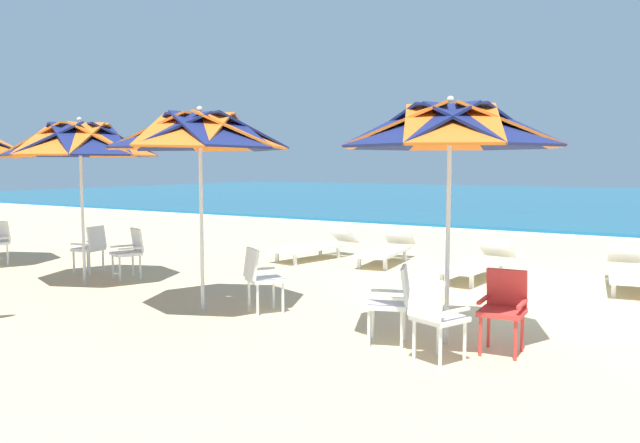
{
  "coord_description": "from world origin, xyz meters",
  "views": [
    {
      "loc": [
        2.08,
        -9.19,
        1.97
      ],
      "look_at": [
        -3.54,
        -0.11,
        1.0
      ],
      "focal_mm": 35.64,
      "sensor_mm": 36.0,
      "label": 1
    }
  ],
  "objects_px": {
    "beach_umbrella_2": "(80,141)",
    "plastic_chair_2": "(435,314)",
    "beach_umbrella_0": "(450,129)",
    "plastic_chair_5": "(130,250)",
    "plastic_chair_1": "(504,306)",
    "beach_umbrella_1": "(200,133)",
    "plastic_chair_4": "(91,246)",
    "plastic_chair_3": "(261,275)",
    "sun_lounger_0": "(630,271)",
    "sun_lounger_3": "(315,246)",
    "plastic_chair_0": "(393,299)",
    "sun_lounger_2": "(386,249)",
    "sun_lounger_1": "(477,263)"
  },
  "relations": [
    {
      "from": "beach_umbrella_2",
      "to": "sun_lounger_0",
      "type": "relative_size",
      "value": 1.23
    },
    {
      "from": "plastic_chair_1",
      "to": "beach_umbrella_1",
      "type": "bearing_deg",
      "value": -176.71
    },
    {
      "from": "plastic_chair_0",
      "to": "sun_lounger_3",
      "type": "relative_size",
      "value": 0.39
    },
    {
      "from": "beach_umbrella_1",
      "to": "beach_umbrella_0",
      "type": "bearing_deg",
      "value": 4.18
    },
    {
      "from": "plastic_chair_0",
      "to": "plastic_chair_1",
      "type": "xyz_separation_m",
      "value": [
        1.11,
        0.34,
        0.0
      ]
    },
    {
      "from": "sun_lounger_1",
      "to": "sun_lounger_2",
      "type": "relative_size",
      "value": 0.99
    },
    {
      "from": "beach_umbrella_2",
      "to": "plastic_chair_2",
      "type": "bearing_deg",
      "value": -8.26
    },
    {
      "from": "plastic_chair_5",
      "to": "sun_lounger_3",
      "type": "xyz_separation_m",
      "value": [
        1.5,
        3.59,
        -0.22
      ]
    },
    {
      "from": "sun_lounger_2",
      "to": "sun_lounger_3",
      "type": "height_order",
      "value": "same"
    },
    {
      "from": "beach_umbrella_0",
      "to": "plastic_chair_5",
      "type": "height_order",
      "value": "beach_umbrella_0"
    },
    {
      "from": "beach_umbrella_2",
      "to": "beach_umbrella_1",
      "type": "bearing_deg",
      "value": -8.66
    },
    {
      "from": "sun_lounger_3",
      "to": "sun_lounger_2",
      "type": "bearing_deg",
      "value": 10.88
    },
    {
      "from": "plastic_chair_5",
      "to": "sun_lounger_3",
      "type": "distance_m",
      "value": 3.9
    },
    {
      "from": "plastic_chair_1",
      "to": "plastic_chair_3",
      "type": "distance_m",
      "value": 3.25
    },
    {
      "from": "plastic_chair_2",
      "to": "plastic_chair_3",
      "type": "height_order",
      "value": "same"
    },
    {
      "from": "plastic_chair_2",
      "to": "sun_lounger_3",
      "type": "relative_size",
      "value": 0.39
    },
    {
      "from": "plastic_chair_3",
      "to": "sun_lounger_3",
      "type": "bearing_deg",
      "value": 113.53
    },
    {
      "from": "sun_lounger_3",
      "to": "plastic_chair_1",
      "type": "bearing_deg",
      "value": -41.16
    },
    {
      "from": "sun_lounger_1",
      "to": "beach_umbrella_2",
      "type": "bearing_deg",
      "value": -144.92
    },
    {
      "from": "plastic_chair_4",
      "to": "sun_lounger_0",
      "type": "distance_m",
      "value": 9.14
    },
    {
      "from": "plastic_chair_3",
      "to": "plastic_chair_4",
      "type": "bearing_deg",
      "value": 169.73
    },
    {
      "from": "beach_umbrella_1",
      "to": "sun_lounger_2",
      "type": "height_order",
      "value": "beach_umbrella_1"
    },
    {
      "from": "plastic_chair_1",
      "to": "sun_lounger_3",
      "type": "bearing_deg",
      "value": 138.84
    },
    {
      "from": "plastic_chair_3",
      "to": "plastic_chair_5",
      "type": "xyz_separation_m",
      "value": [
        -3.43,
        0.82,
        0.0
      ]
    },
    {
      "from": "plastic_chair_1",
      "to": "plastic_chair_2",
      "type": "height_order",
      "value": "same"
    },
    {
      "from": "beach_umbrella_0",
      "to": "sun_lounger_0",
      "type": "distance_m",
      "value": 5.12
    },
    {
      "from": "beach_umbrella_1",
      "to": "sun_lounger_3",
      "type": "distance_m",
      "value": 5.32
    },
    {
      "from": "plastic_chair_2",
      "to": "sun_lounger_3",
      "type": "bearing_deg",
      "value": 131.87
    },
    {
      "from": "beach_umbrella_2",
      "to": "plastic_chair_4",
      "type": "height_order",
      "value": "beach_umbrella_2"
    },
    {
      "from": "sun_lounger_0",
      "to": "plastic_chair_3",
      "type": "bearing_deg",
      "value": -132.3
    },
    {
      "from": "plastic_chair_3",
      "to": "sun_lounger_3",
      "type": "height_order",
      "value": "plastic_chair_3"
    },
    {
      "from": "sun_lounger_2",
      "to": "plastic_chair_1",
      "type": "bearing_deg",
      "value": -52.58
    },
    {
      "from": "plastic_chair_4",
      "to": "plastic_chair_5",
      "type": "height_order",
      "value": "same"
    },
    {
      "from": "plastic_chair_2",
      "to": "beach_umbrella_1",
      "type": "bearing_deg",
      "value": 172.08
    },
    {
      "from": "beach_umbrella_0",
      "to": "plastic_chair_4",
      "type": "bearing_deg",
      "value": 172.81
    },
    {
      "from": "sun_lounger_3",
      "to": "plastic_chair_5",
      "type": "bearing_deg",
      "value": -112.71
    },
    {
      "from": "sun_lounger_1",
      "to": "beach_umbrella_1",
      "type": "bearing_deg",
      "value": -119.34
    },
    {
      "from": "plastic_chair_4",
      "to": "sun_lounger_1",
      "type": "relative_size",
      "value": 0.4
    },
    {
      "from": "plastic_chair_4",
      "to": "sun_lounger_2",
      "type": "xyz_separation_m",
      "value": [
        3.98,
        3.9,
        -0.22
      ]
    },
    {
      "from": "sun_lounger_1",
      "to": "sun_lounger_2",
      "type": "distance_m",
      "value": 2.24
    },
    {
      "from": "beach_umbrella_2",
      "to": "plastic_chair_5",
      "type": "height_order",
      "value": "beach_umbrella_2"
    },
    {
      "from": "plastic_chair_0",
      "to": "sun_lounger_0",
      "type": "distance_m",
      "value": 5.17
    },
    {
      "from": "sun_lounger_3",
      "to": "plastic_chair_4",
      "type": "bearing_deg",
      "value": -124.58
    },
    {
      "from": "beach_umbrella_0",
      "to": "plastic_chair_5",
      "type": "xyz_separation_m",
      "value": [
        -6.04,
        0.91,
        -1.85
      ]
    },
    {
      "from": "plastic_chair_5",
      "to": "sun_lounger_0",
      "type": "bearing_deg",
      "value": 25.68
    },
    {
      "from": "plastic_chair_3",
      "to": "beach_umbrella_2",
      "type": "height_order",
      "value": "beach_umbrella_2"
    },
    {
      "from": "plastic_chair_1",
      "to": "plastic_chair_0",
      "type": "bearing_deg",
      "value": -163.08
    },
    {
      "from": "sun_lounger_0",
      "to": "beach_umbrella_2",
      "type": "bearing_deg",
      "value": -151.18
    },
    {
      "from": "plastic_chair_5",
      "to": "plastic_chair_1",
      "type": "bearing_deg",
      "value": -7.87
    },
    {
      "from": "sun_lounger_1",
      "to": "sun_lounger_3",
      "type": "relative_size",
      "value": 0.98
    }
  ]
}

